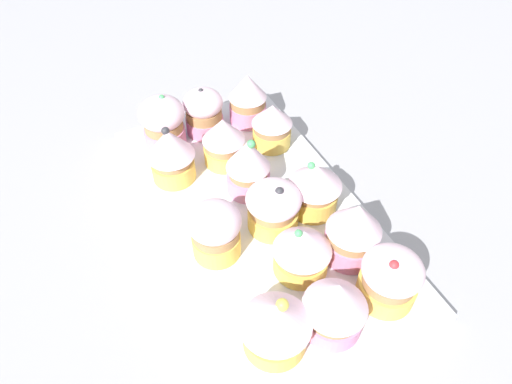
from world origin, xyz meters
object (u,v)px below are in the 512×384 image
Objects in this scene: cupcake_10 at (203,112)px; cupcake_14 at (163,122)px; cupcake_7 at (273,207)px; cupcake_0 at (390,278)px; cupcake_2 at (315,187)px; cupcake_3 at (272,125)px; baking_tray at (256,212)px; cupcake_6 at (302,250)px; cupcake_4 at (248,98)px; cupcake_11 at (276,324)px; cupcake_12 at (215,230)px; cupcake_8 at (248,166)px; cupcake_9 at (224,141)px; cupcake_13 at (171,154)px; cupcake_5 at (338,304)px; cupcake_1 at (354,231)px.

cupcake_14 is (-0.32, 5.88, 0.44)cm from cupcake_10.
cupcake_7 is at bearing -177.69° from cupcake_10.
cupcake_0 is 0.92× the size of cupcake_2.
cupcake_7 is (-13.34, 6.67, -0.18)cm from cupcake_3.
baking_tray is 10.72cm from cupcake_6.
cupcake_4 reaches higher than cupcake_7.
cupcake_2 is 0.94× the size of cupcake_14.
cupcake_3 is at bearing -18.56° from cupcake_6.
cupcake_12 is (12.63, 0.80, 0.01)cm from cupcake_11.
baking_tray is 13.14cm from cupcake_3.
cupcake_12 is (-1.01, 13.10, 0.02)cm from cupcake_2.
cupcake_8 is at bearing -153.29° from cupcake_14.
cupcake_7 is at bearing -85.05° from cupcake_12.
cupcake_6 is 0.95× the size of cupcake_9.
cupcake_4 reaches higher than cupcake_0.
cupcake_11 is 26.25cm from cupcake_13.
cupcake_13 reaches higher than cupcake_3.
cupcake_11 is at bearing 159.09° from cupcake_4.
cupcake_0 is 6.50cm from cupcake_5.
cupcake_10 is (13.50, 0.75, -0.57)cm from cupcake_8.
cupcake_6 is at bearing -178.44° from cupcake_10.
cupcake_0 is at bearing -91.60° from cupcake_11.
cupcake_0 is 0.87× the size of cupcake_4.
cupcake_13 is at bearing 36.28° from baking_tray.
cupcake_4 reaches higher than baking_tray.
cupcake_5 is at bearing 93.67° from cupcake_0.
cupcake_8 reaches higher than baking_tray.
cupcake_13 is at bearing 27.78° from cupcake_0.
cupcake_9 is 15.13cm from cupcake_12.
cupcake_5 reaches higher than cupcake_9.
cupcake_6 is 1.03× the size of cupcake_7.
cupcake_2 is 1.04× the size of cupcake_10.
cupcake_3 is at bearing -35.89° from baking_tray.
cupcake_14 is (13.18, 6.63, -0.14)cm from cupcake_8.
cupcake_0 is 26.97cm from cupcake_3.
baking_tray is 6.56× the size of cupcake_0.
cupcake_13 reaches higher than cupcake_2.
cupcake_8 reaches higher than cupcake_5.
cupcake_11 reaches higher than cupcake_5.
cupcake_5 is 0.93× the size of cupcake_14.
cupcake_10 is at bearing 18.14° from cupcake_2.
cupcake_1 is 1.12× the size of cupcake_5.
cupcake_7 is 0.84× the size of cupcake_14.
cupcake_0 is at bearing -86.33° from cupcake_5.
cupcake_5 is 34.22cm from cupcake_10.
cupcake_2 is 9.18cm from cupcake_6.
cupcake_8 reaches higher than cupcake_13.
cupcake_3 is at bearing -115.99° from cupcake_14.
cupcake_13 reaches higher than cupcake_9.
cupcake_0 is at bearing -178.00° from cupcake_2.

